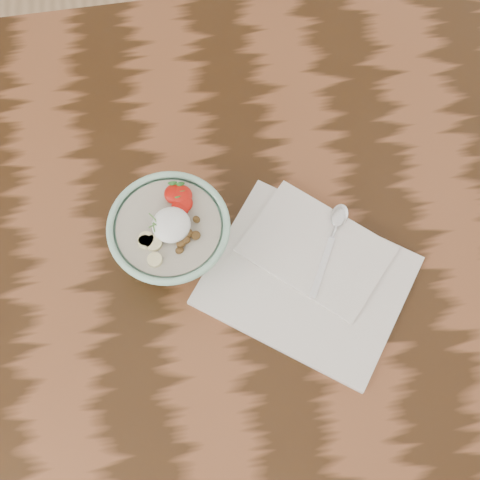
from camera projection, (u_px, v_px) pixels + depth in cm
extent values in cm
cube|color=#321C0C|center=(252.00, 216.00, 106.86)|extent=(160.00, 90.00, 4.00)
cylinder|color=#99CEB3|center=(174.00, 250.00, 101.86)|extent=(7.68, 7.68, 1.10)
torus|color=#99CEB3|center=(168.00, 226.00, 93.59)|extent=(17.47, 17.47, 1.01)
cylinder|color=#C0B79F|center=(169.00, 228.00, 94.10)|extent=(14.82, 14.82, 0.91)
ellipsoid|color=white|center=(171.00, 225.00, 92.63)|extent=(5.45, 5.45, 3.00)
ellipsoid|color=#B50F08|center=(182.00, 196.00, 94.64)|extent=(3.00, 3.30, 1.65)
cone|color=#286623|center=(180.00, 186.00, 94.88)|extent=(1.40, 1.03, 1.52)
ellipsoid|color=#B50F08|center=(180.00, 208.00, 93.99)|extent=(2.56, 2.82, 1.41)
cone|color=#286623|center=(179.00, 200.00, 94.16)|extent=(1.40, 1.03, 1.52)
ellipsoid|color=#B50F08|center=(184.00, 203.00, 94.31)|extent=(2.58, 2.84, 1.42)
cone|color=#286623|center=(183.00, 195.00, 94.48)|extent=(1.40, 1.03, 1.52)
ellipsoid|color=#B50F08|center=(174.00, 194.00, 94.78)|extent=(2.81, 3.09, 1.55)
cone|color=#286623|center=(173.00, 185.00, 94.99)|extent=(1.40, 1.03, 1.52)
cylinder|color=beige|center=(145.00, 242.00, 92.32)|extent=(1.96, 1.96, 0.70)
cylinder|color=beige|center=(155.00, 260.00, 91.31)|extent=(2.06, 2.06, 0.70)
cylinder|color=beige|center=(154.00, 243.00, 92.28)|extent=(2.33, 2.33, 0.70)
cylinder|color=beige|center=(146.00, 239.00, 92.50)|extent=(2.21, 2.21, 0.70)
ellipsoid|color=brown|center=(186.00, 240.00, 92.39)|extent=(1.60, 1.48, 1.03)
ellipsoid|color=brown|center=(181.00, 232.00, 92.88)|extent=(1.54, 1.52, 0.87)
ellipsoid|color=brown|center=(196.00, 235.00, 92.64)|extent=(1.74, 1.76, 0.69)
ellipsoid|color=brown|center=(181.00, 244.00, 92.15)|extent=(1.52, 1.33, 0.76)
ellipsoid|color=brown|center=(188.00, 232.00, 92.89)|extent=(0.99, 1.26, 0.71)
ellipsoid|color=brown|center=(188.00, 233.00, 92.71)|extent=(2.06, 1.99, 1.12)
ellipsoid|color=brown|center=(196.00, 219.00, 93.66)|extent=(1.47, 1.51, 0.86)
ellipsoid|color=brown|center=(180.00, 250.00, 91.83)|extent=(1.51, 1.41, 0.81)
cylinder|color=#497933|center=(154.00, 228.00, 91.43)|extent=(0.33, 1.43, 0.23)
cylinder|color=#497933|center=(167.00, 229.00, 91.34)|extent=(0.51, 1.63, 0.24)
cylinder|color=#497933|center=(173.00, 224.00, 91.63)|extent=(0.84, 0.71, 0.21)
cylinder|color=#497933|center=(173.00, 230.00, 91.30)|extent=(0.98, 1.11, 0.23)
cylinder|color=#497933|center=(174.00, 230.00, 91.29)|extent=(0.38, 1.26, 0.22)
cylinder|color=#497933|center=(168.00, 221.00, 91.79)|extent=(1.12, 0.32, 0.22)
cylinder|color=#497933|center=(156.00, 221.00, 91.82)|extent=(0.71, 1.20, 0.22)
cylinder|color=#497933|center=(154.00, 225.00, 91.58)|extent=(1.59, 0.65, 0.24)
cylinder|color=#497933|center=(163.00, 216.00, 92.11)|extent=(0.96, 1.22, 0.23)
cylinder|color=#497933|center=(172.00, 213.00, 92.26)|extent=(0.87, 0.85, 0.22)
cylinder|color=#497933|center=(152.00, 217.00, 92.07)|extent=(0.95, 1.25, 0.23)
cylinder|color=#497933|center=(156.00, 225.00, 91.57)|extent=(0.96, 1.05, 0.22)
cube|color=silver|center=(307.00, 281.00, 99.96)|extent=(36.43, 35.32, 1.09)
cube|color=silver|center=(316.00, 250.00, 100.95)|extent=(24.84, 24.48, 0.65)
cube|color=silver|center=(322.00, 267.00, 99.34)|extent=(5.70, 9.36, 0.31)
cylinder|color=silver|center=(335.00, 230.00, 101.52)|extent=(1.81, 2.62, 0.62)
ellipsoid|color=silver|center=(339.00, 215.00, 102.34)|extent=(4.31, 4.84, 0.84)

